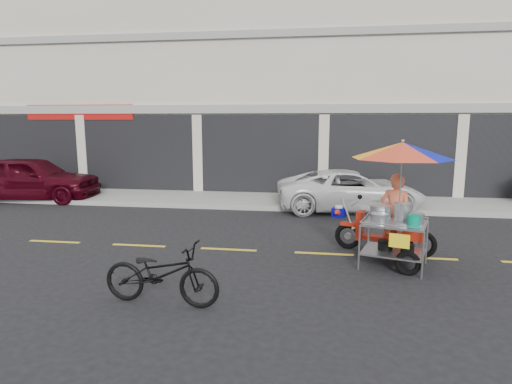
# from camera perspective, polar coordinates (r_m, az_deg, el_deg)

# --- Properties ---
(ground) EXTENTS (90.00, 90.00, 0.00)m
(ground) POSITION_cam_1_polar(r_m,az_deg,el_deg) (8.96, 9.05, -8.14)
(ground) COLOR black
(sidewalk) EXTENTS (45.00, 3.00, 0.15)m
(sidewalk) POSITION_cam_1_polar(r_m,az_deg,el_deg) (14.29, 8.86, -1.18)
(sidewalk) COLOR gray
(sidewalk) RESTS_ON ground
(shophouse_block) EXTENTS (36.00, 8.11, 10.40)m
(shophouse_block) POSITION_cam_1_polar(r_m,az_deg,el_deg) (19.42, 17.67, 13.62)
(shophouse_block) COLOR beige
(shophouse_block) RESTS_ON ground
(centerline) EXTENTS (42.00, 0.10, 0.01)m
(centerline) POSITION_cam_1_polar(r_m,az_deg,el_deg) (8.96, 9.05, -8.11)
(centerline) COLOR gold
(centerline) RESTS_ON ground
(maroon_sedan) EXTENTS (4.63, 2.25, 1.52)m
(maroon_sedan) POSITION_cam_1_polar(r_m,az_deg,el_deg) (16.42, -27.78, 1.63)
(maroon_sedan) COLOR #36030E
(maroon_sedan) RESTS_ON ground
(white_pickup) EXTENTS (4.68, 2.72, 1.23)m
(white_pickup) POSITION_cam_1_polar(r_m,az_deg,el_deg) (13.28, 12.43, 0.25)
(white_pickup) COLOR white
(white_pickup) RESTS_ON ground
(near_bicycle) EXTENTS (1.84, 0.76, 0.94)m
(near_bicycle) POSITION_cam_1_polar(r_m,az_deg,el_deg) (6.56, -12.52, -10.56)
(near_bicycle) COLOR black
(near_bicycle) RESTS_ON ground
(food_vendor_rig) EXTENTS (2.34, 2.34, 2.38)m
(food_vendor_rig) POSITION_cam_1_polar(r_m,az_deg,el_deg) (8.47, 18.32, 0.80)
(food_vendor_rig) COLOR black
(food_vendor_rig) RESTS_ON ground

